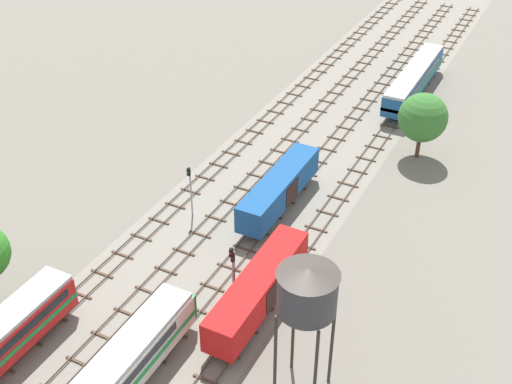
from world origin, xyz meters
TOP-DOWN VIEW (x-y plane):
  - ground_plane at (0.00, 56.00)m, footprint 480.00×480.00m
  - ballast_bed at (0.00, 56.00)m, footprint 18.57×176.00m
  - track_far_left at (-7.29, 57.00)m, footprint 2.40×126.00m
  - track_left at (-2.43, 57.00)m, footprint 2.40×126.00m
  - track_centre_left at (2.43, 57.00)m, footprint 2.40×126.00m
  - track_centre at (7.29, 57.00)m, footprint 2.40×126.00m
  - freight_boxcar_centre_mid at (7.29, 30.97)m, footprint 2.87×14.00m
  - freight_boxcar_centre_left_midfar at (2.43, 45.17)m, footprint 2.87×14.00m
  - diesel_railcar_centre_far at (7.29, 77.58)m, footprint 2.96×20.50m
  - water_tower at (13.83, 25.13)m, footprint 4.23×4.23m
  - signal_post_nearest at (4.86, 31.17)m, footprint 0.28×0.47m
  - signal_post_near at (-4.86, 39.93)m, footprint 0.28×0.47m
  - signal_post_mid at (4.86, 30.97)m, footprint 0.28×0.47m
  - lineside_tree_0 at (12.32, 61.82)m, footprint 5.59×5.59m

SIDE VIEW (x-z plane):
  - ground_plane at x=0.00m, z-range 0.00..0.00m
  - ballast_bed at x=0.00m, z-range 0.00..0.01m
  - track_far_left at x=-7.29m, z-range -0.01..0.28m
  - track_left at x=-2.43m, z-range -0.01..0.28m
  - track_centre_left at x=2.43m, z-range -0.01..0.28m
  - track_centre at x=7.29m, z-range -0.01..0.28m
  - freight_boxcar_centre_mid at x=7.29m, z-range 0.65..4.25m
  - freight_boxcar_centre_left_midfar at x=2.43m, z-range 0.65..4.25m
  - diesel_railcar_centre_far at x=7.29m, z-range 0.70..4.50m
  - signal_post_nearest at x=4.86m, z-range 0.72..5.93m
  - signal_post_near at x=-4.86m, z-range 0.76..6.55m
  - signal_post_mid at x=4.86m, z-range 0.76..6.64m
  - lineside_tree_0 at x=12.32m, z-range 1.16..9.08m
  - water_tower at x=13.83m, z-range 3.87..15.49m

